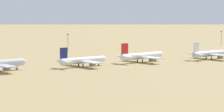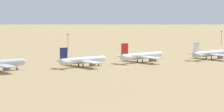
{
  "view_description": "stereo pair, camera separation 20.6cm",
  "coord_description": "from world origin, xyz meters",
  "px_view_note": "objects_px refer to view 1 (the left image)",
  "views": [
    {
      "loc": [
        -184.81,
        -298.71,
        39.55
      ],
      "look_at": [
        -2.84,
        9.43,
        6.0
      ],
      "focal_mm": 93.71,
      "sensor_mm": 36.0,
      "label": 1
    },
    {
      "loc": [
        -184.63,
        -298.81,
        39.55
      ],
      "look_at": [
        -2.84,
        9.43,
        6.0
      ],
      "focal_mm": 93.71,
      "sensor_mm": 36.0,
      "label": 2
    }
  ],
  "objects_px": {
    "parked_jet_red_4": "(141,56)",
    "light_pole_west": "(221,37)",
    "parked_jet_white_5": "(210,54)",
    "parked_jet_navy_3": "(82,60)",
    "light_pole_mid": "(68,41)"
  },
  "relations": [
    {
      "from": "parked_jet_red_4",
      "to": "light_pole_west",
      "type": "relative_size",
      "value": 2.93
    },
    {
      "from": "light_pole_west",
      "to": "parked_jet_white_5",
      "type": "bearing_deg",
      "value": -134.65
    },
    {
      "from": "parked_jet_navy_3",
      "to": "parked_jet_white_5",
      "type": "xyz_separation_m",
      "value": [
        96.64,
        -3.29,
        -0.03
      ]
    },
    {
      "from": "parked_jet_navy_3",
      "to": "light_pole_west",
      "type": "height_order",
      "value": "light_pole_west"
    },
    {
      "from": "parked_jet_red_4",
      "to": "light_pole_mid",
      "type": "height_order",
      "value": "light_pole_mid"
    },
    {
      "from": "parked_jet_red_4",
      "to": "parked_jet_white_5",
      "type": "height_order",
      "value": "parked_jet_red_4"
    },
    {
      "from": "parked_jet_navy_3",
      "to": "light_pole_mid",
      "type": "relative_size",
      "value": 2.7
    },
    {
      "from": "parked_jet_white_5",
      "to": "light_pole_mid",
      "type": "bearing_deg",
      "value": 111.88
    },
    {
      "from": "parked_jet_white_5",
      "to": "light_pole_mid",
      "type": "distance_m",
      "value": 118.58
    },
    {
      "from": "parked_jet_red_4",
      "to": "light_pole_west",
      "type": "xyz_separation_m",
      "value": [
        137.62,
        80.04,
        3.63
      ]
    },
    {
      "from": "light_pole_west",
      "to": "light_pole_mid",
      "type": "height_order",
      "value": "light_pole_mid"
    },
    {
      "from": "light_pole_west",
      "to": "light_pole_mid",
      "type": "bearing_deg",
      "value": 173.27
    },
    {
      "from": "parked_jet_navy_3",
      "to": "parked_jet_white_5",
      "type": "height_order",
      "value": "parked_jet_navy_3"
    },
    {
      "from": "parked_jet_navy_3",
      "to": "light_pole_west",
      "type": "relative_size",
      "value": 2.78
    },
    {
      "from": "parked_jet_white_5",
      "to": "light_pole_west",
      "type": "xyz_separation_m",
      "value": [
        86.24,
        87.31,
        3.88
      ]
    }
  ]
}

